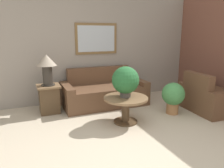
# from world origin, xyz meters

# --- Properties ---
(ground_plane) EXTENTS (20.00, 20.00, 0.00)m
(ground_plane) POSITION_xyz_m (0.00, 0.00, 0.00)
(ground_plane) COLOR #BCAD93
(wall_back) EXTENTS (7.58, 0.09, 2.60)m
(wall_back) POSITION_xyz_m (0.01, 2.86, 1.30)
(wall_back) COLOR gray
(wall_back) RESTS_ON ground_plane
(wall_right) EXTENTS (0.06, 4.83, 2.60)m
(wall_right) POSITION_xyz_m (2.82, 1.41, 1.30)
(wall_right) COLOR brown
(wall_right) RESTS_ON ground_plane
(couch_main) EXTENTS (1.92, 0.95, 0.84)m
(couch_main) POSITION_xyz_m (0.23, 2.33, 0.28)
(couch_main) COLOR brown
(couch_main) RESTS_ON ground_plane
(armchair) EXTENTS (0.94, 1.18, 0.84)m
(armchair) POSITION_xyz_m (2.17, 1.05, 0.28)
(armchair) COLOR brown
(armchair) RESTS_ON ground_plane
(coffee_table) EXTENTS (0.82, 0.82, 0.50)m
(coffee_table) POSITION_xyz_m (0.22, 1.16, 0.36)
(coffee_table) COLOR #4C3823
(coffee_table) RESTS_ON ground_plane
(side_table) EXTENTS (0.46, 0.46, 0.59)m
(side_table) POSITION_xyz_m (-1.03, 2.26, 0.30)
(side_table) COLOR #4C3823
(side_table) RESTS_ON ground_plane
(table_lamp) EXTENTS (0.40, 0.40, 0.64)m
(table_lamp) POSITION_xyz_m (-1.03, 2.26, 1.01)
(table_lamp) COLOR #2D2823
(table_lamp) RESTS_ON side_table
(potted_plant_on_table) EXTENTS (0.50, 0.50, 0.57)m
(potted_plant_on_table) POSITION_xyz_m (0.22, 1.18, 0.81)
(potted_plant_on_table) COLOR #4C4742
(potted_plant_on_table) RESTS_ON coffee_table
(potted_plant_floor) EXTENTS (0.47, 0.47, 0.66)m
(potted_plant_floor) POSITION_xyz_m (1.34, 1.20, 0.39)
(potted_plant_floor) COLOR #9E6B42
(potted_plant_floor) RESTS_ON ground_plane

